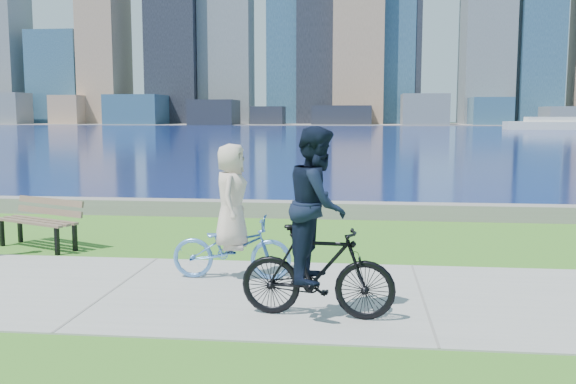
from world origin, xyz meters
name	(u,v)px	position (x,y,z in m)	size (l,w,h in m)	color
ground	(115,290)	(0.00, 0.00, 0.00)	(320.00, 320.00, 0.00)	#326C1C
concrete_path	(115,289)	(0.00, 0.00, 0.01)	(80.00, 3.50, 0.02)	gray
seawall	(218,208)	(0.00, 6.20, 0.17)	(90.00, 0.50, 0.35)	slate
bay_water	(335,132)	(0.00, 72.00, 0.00)	(320.00, 131.00, 0.01)	#0C1A50
far_shore	(346,124)	(0.00, 130.00, 0.06)	(320.00, 30.00, 0.12)	gray
city_skyline	(331,9)	(-3.34, 129.38, 23.90)	(177.18, 22.07, 76.00)	#907058
ferry_far	(553,124)	(30.27, 86.92, 0.75)	(13.27, 3.79, 1.80)	silver
park_bench	(41,218)	(-2.27, 2.44, 0.52)	(1.72, 1.18, 0.84)	black
cyclist_woman	(232,229)	(1.44, 0.68, 0.72)	(0.62, 1.68, 1.89)	#568BD2
cyclist_man	(318,238)	(2.74, -0.90, 0.93)	(0.72, 1.79, 2.16)	black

